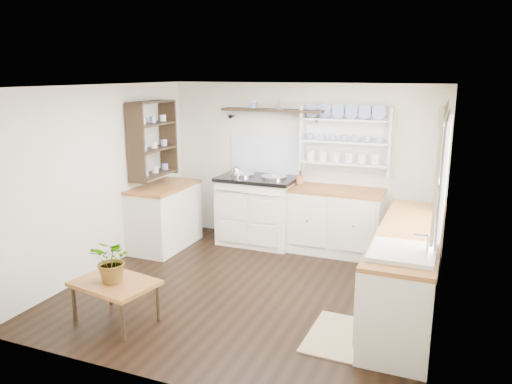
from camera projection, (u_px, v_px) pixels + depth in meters
floor at (251, 290)px, 5.75m from camera, size 4.00×3.80×0.01m
wall_back at (301, 164)px, 7.20m from camera, size 4.00×0.02×2.30m
wall_right at (444, 211)px, 4.75m from camera, size 0.02×3.80×2.30m
wall_left at (103, 179)px, 6.21m from camera, size 0.02×3.80×2.30m
ceiling at (250, 86)px, 5.21m from camera, size 4.00×3.80×0.01m
window at (443, 166)px, 4.81m from camera, size 0.08×1.55×1.22m
aga_cooker at (258, 209)px, 7.25m from camera, size 1.10×0.76×1.02m
back_cabinets at (336, 220)px, 6.87m from camera, size 1.27×0.63×0.90m
right_cabinets at (407, 271)px, 5.11m from camera, size 0.62×2.43×0.90m
belfast_sink at (401, 265)px, 4.36m from camera, size 0.55×0.60×0.45m
left_cabinets at (165, 216)px, 7.08m from camera, size 0.62×1.13×0.90m
plate_rack at (347, 139)px, 6.83m from camera, size 1.20×0.22×0.90m
high_shelf at (273, 111)px, 7.05m from camera, size 1.50×0.29×0.16m
left_shelving at (153, 139)px, 6.87m from camera, size 0.28×0.80×1.05m
kettle at (236, 174)px, 7.12m from camera, size 0.16×0.16×0.20m
utensil_crock at (299, 179)px, 7.02m from camera, size 0.11×0.11×0.12m
center_table at (115, 286)px, 4.94m from camera, size 0.88×0.70×0.43m
potted_plant at (113, 260)px, 4.87m from camera, size 0.41×0.36×0.44m
floor_rug at (338, 336)px, 4.73m from camera, size 0.57×0.86×0.02m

